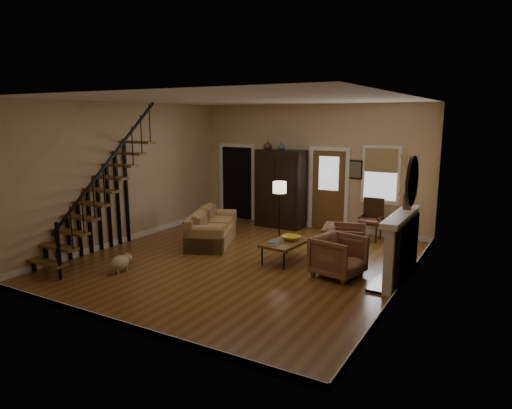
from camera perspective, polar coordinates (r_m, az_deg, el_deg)
The scene contains 15 objects.
room at distance 10.97m, azimuth 1.20°, elevation 3.25°, with size 7.00×7.33×3.30m.
staircase at distance 10.05m, azimuth -19.44°, elevation 2.47°, with size 0.94×2.80×3.20m, color brown, non-canonical shape.
fireplace at distance 8.74m, azimuth 17.91°, elevation -4.42°, with size 0.33×1.95×2.30m.
armoire at distance 12.38m, azimuth 3.11°, elevation 1.99°, with size 1.30×0.60×2.10m, color black, non-canonical shape.
vase_a at distance 12.33m, azimuth 1.49°, elevation 7.45°, with size 0.24×0.24×0.25m, color #4C2619.
vase_b at distance 12.14m, azimuth 3.16°, elevation 7.30°, with size 0.20×0.20×0.21m, color #334C60.
sofa at distance 10.86m, azimuth -5.51°, elevation -2.96°, with size 0.86×2.00×0.74m, color #A07E49, non-canonical shape.
coffee_table at distance 9.55m, azimuth 3.71°, elevation -5.87°, with size 0.65×1.12×0.43m, color brown, non-canonical shape.
bowl at distance 9.59m, azimuth 4.40°, elevation -4.18°, with size 0.38×0.38×0.09m, color gold.
books at distance 9.28m, azimuth 2.24°, elevation -4.81°, with size 0.21×0.28×0.05m, color beige, non-canonical shape.
armchair_left at distance 8.76m, azimuth 10.28°, elevation -6.38°, with size 0.83×0.86×0.78m, color brown.
armchair_right at distance 9.62m, azimuth 10.95°, elevation -4.83°, with size 0.83×0.86×0.78m, color brown.
floor_lamp at distance 11.09m, azimuth 2.94°, elevation -0.81°, with size 0.33×0.33×1.44m, color black, non-canonical shape.
side_chair at distance 11.40m, azimuth 14.15°, elevation -1.88°, with size 0.54×0.54×1.02m, color #311D0F, non-canonical shape.
dog at distance 9.27m, azimuth -16.68°, elevation -7.12°, with size 0.28×0.47×0.34m, color tan, non-canonical shape.
Camera 1 is at (4.78, -7.78, 2.97)m, focal length 32.00 mm.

